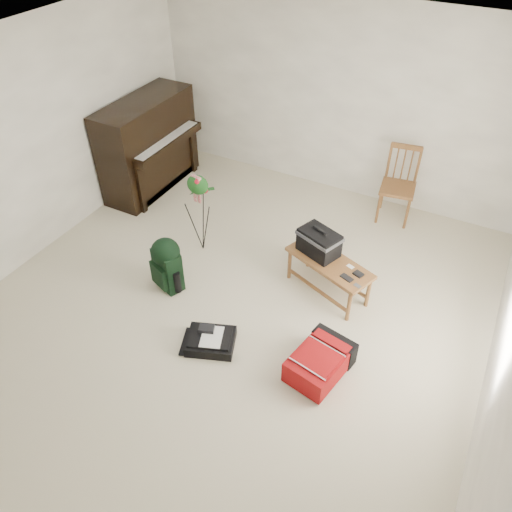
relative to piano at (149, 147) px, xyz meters
The scene contains 11 objects.
floor 2.77m from the piano, 36.20° to the right, with size 5.00×5.50×0.01m, color beige.
ceiling 3.31m from the piano, 36.20° to the right, with size 5.00×5.50×0.01m, color white.
wall_back 2.55m from the piano, 27.74° to the left, with size 5.00×0.04×2.50m, color white.
wall_left 1.76m from the piano, 101.09° to the right, with size 0.04×5.50×2.50m, color white.
piano is the anchor object (origin of this frame).
bench 2.98m from the piano, 17.14° to the right, with size 1.02×0.69×0.73m.
dining_chair 3.33m from the piano, 14.54° to the left, with size 0.47×0.47×0.96m.
red_suitcase 3.84m from the piano, 29.59° to the right, with size 0.53×0.69×0.26m.
black_duffel 3.15m from the piano, 43.18° to the right, with size 0.56×0.51×0.19m.
green_backpack 2.17m from the piano, 48.85° to the right, with size 0.37×0.34×0.63m.
flower_stand 1.65m from the piano, 32.79° to the right, with size 0.39×0.39×1.04m.
Camera 1 is at (1.95, -3.12, 3.81)m, focal length 35.00 mm.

